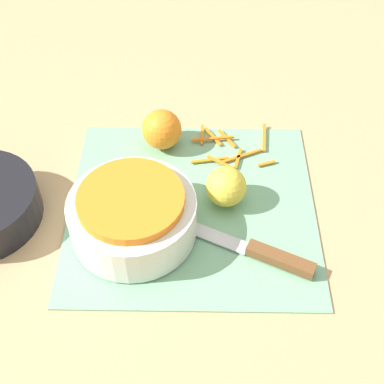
{
  "coord_description": "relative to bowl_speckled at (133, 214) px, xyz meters",
  "views": [
    {
      "loc": [
        -0.53,
        -0.01,
        0.63
      ],
      "look_at": [
        0.0,
        0.0,
        0.04
      ],
      "focal_mm": 50.0,
      "sensor_mm": 36.0,
      "label": 1
    }
  ],
  "objects": [
    {
      "name": "knife",
      "position": [
        -0.04,
        -0.18,
        -0.03
      ],
      "size": [
        0.12,
        0.23,
        0.02
      ],
      "rotation": [
        0.0,
        0.0,
        1.13
      ],
      "color": "brown",
      "rests_on": "cutting_board"
    },
    {
      "name": "lemon",
      "position": [
        0.06,
        -0.14,
        -0.01
      ],
      "size": [
        0.06,
        0.06,
        0.06
      ],
      "color": "gold",
      "rests_on": "cutting_board"
    },
    {
      "name": "bowl_speckled",
      "position": [
        0.0,
        0.0,
        0.0
      ],
      "size": [
        0.18,
        0.18,
        0.08
      ],
      "color": "silver",
      "rests_on": "cutting_board"
    },
    {
      "name": "orange_left",
      "position": [
        0.19,
        -0.03,
        -0.0
      ],
      "size": [
        0.07,
        0.07,
        0.07
      ],
      "color": "orange",
      "rests_on": "cutting_board"
    },
    {
      "name": "peel_pile",
      "position": [
        0.18,
        -0.14,
        -0.04
      ],
      "size": [
        0.11,
        0.14,
        0.01
      ],
      "color": "orange",
      "rests_on": "cutting_board"
    },
    {
      "name": "ground_plane",
      "position": [
        0.05,
        -0.08,
        -0.04
      ],
      "size": [
        4.0,
        4.0,
        0.0
      ],
      "primitive_type": "plane",
      "color": "tan"
    },
    {
      "name": "cutting_board",
      "position": [
        0.05,
        -0.08,
        -0.04
      ],
      "size": [
        0.36,
        0.38,
        0.01
      ],
      "color": "#75AD84",
      "rests_on": "ground_plane"
    }
  ]
}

